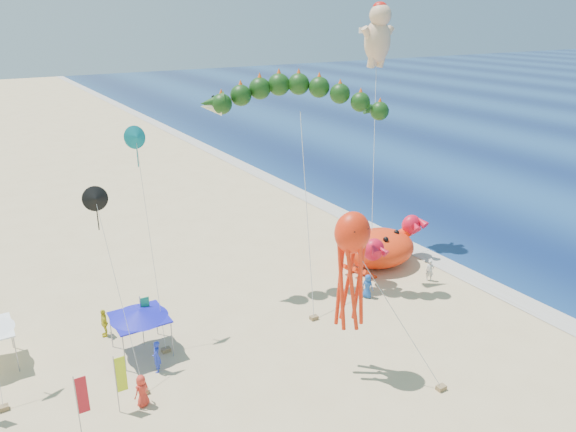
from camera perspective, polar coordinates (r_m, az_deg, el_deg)
The scene contains 10 objects.
ground at distance 37.34m, azimuth 4.28°, elevation -9.77°, with size 320.00×320.00×0.00m, color #D1B784.
foam_strip at distance 44.67m, azimuth 17.01°, elevation -5.40°, with size 320.00×320.00×0.00m, color silver.
crab_inflatable at distance 43.81m, azimuth 9.33°, elevation -3.11°, with size 7.81×6.57×3.42m.
dragon_kite at distance 36.97m, azimuth 1.00°, elevation 11.45°, with size 12.30×8.38×14.37m.
cherub_kite at distance 45.75m, azimuth 9.15°, elevation 17.83°, with size 4.98×6.04×19.26m.
octopus_kite at distance 29.07m, azimuth 6.47°, elevation -4.59°, with size 4.25×5.12×9.16m.
canopy_blue at distance 33.26m, azimuth -14.90°, elevation -9.63°, with size 3.25×3.25×2.71m.
feather_flags at distance 30.55m, azimuth -19.80°, elevation -14.03°, with size 9.15×5.91×3.20m.
beachgoers at distance 34.39m, azimuth -5.69°, elevation -10.97°, with size 23.06×8.47×1.83m.
small_kites at distance 30.98m, azimuth -20.41°, elevation 0.23°, with size 9.83×5.74×12.67m.
Camera 1 is at (-19.08, -26.21, 18.52)m, focal length 35.00 mm.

